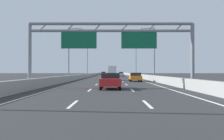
% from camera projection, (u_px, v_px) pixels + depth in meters
% --- Properties ---
extents(ground_plane, '(260.00, 260.00, 0.00)m').
position_uv_depth(ground_plane, '(112.00, 75.00, 99.54)').
color(ground_plane, '#2D2D30').
extents(lane_dash_left_1, '(0.16, 3.00, 0.01)m').
position_uv_depth(lane_dash_left_1, '(73.00, 104.00, 12.04)').
color(lane_dash_left_1, white).
rests_on(lane_dash_left_1, ground_plane).
extents(lane_dash_left_2, '(0.16, 3.00, 0.01)m').
position_uv_depth(lane_dash_left_2, '(90.00, 90.00, 21.04)').
color(lane_dash_left_2, white).
rests_on(lane_dash_left_2, ground_plane).
extents(lane_dash_left_3, '(0.16, 3.00, 0.01)m').
position_uv_depth(lane_dash_left_3, '(97.00, 85.00, 30.04)').
color(lane_dash_left_3, white).
rests_on(lane_dash_left_3, ground_plane).
extents(lane_dash_left_4, '(0.16, 3.00, 0.01)m').
position_uv_depth(lane_dash_left_4, '(100.00, 82.00, 39.04)').
color(lane_dash_left_4, white).
rests_on(lane_dash_left_4, ground_plane).
extents(lane_dash_left_5, '(0.16, 3.00, 0.01)m').
position_uv_depth(lane_dash_left_5, '(102.00, 80.00, 48.04)').
color(lane_dash_left_5, white).
rests_on(lane_dash_left_5, ground_plane).
extents(lane_dash_left_6, '(0.16, 3.00, 0.01)m').
position_uv_depth(lane_dash_left_6, '(104.00, 78.00, 57.04)').
color(lane_dash_left_6, white).
rests_on(lane_dash_left_6, ground_plane).
extents(lane_dash_left_7, '(0.16, 3.00, 0.01)m').
position_uv_depth(lane_dash_left_7, '(105.00, 77.00, 66.04)').
color(lane_dash_left_7, white).
rests_on(lane_dash_left_7, ground_plane).
extents(lane_dash_left_8, '(0.16, 3.00, 0.01)m').
position_uv_depth(lane_dash_left_8, '(106.00, 77.00, 75.04)').
color(lane_dash_left_8, white).
rests_on(lane_dash_left_8, ground_plane).
extents(lane_dash_left_9, '(0.16, 3.00, 0.01)m').
position_uv_depth(lane_dash_left_9, '(107.00, 76.00, 84.04)').
color(lane_dash_left_9, white).
rests_on(lane_dash_left_9, ground_plane).
extents(lane_dash_left_10, '(0.16, 3.00, 0.01)m').
position_uv_depth(lane_dash_left_10, '(107.00, 76.00, 93.04)').
color(lane_dash_left_10, white).
rests_on(lane_dash_left_10, ground_plane).
extents(lane_dash_left_11, '(0.16, 3.00, 0.01)m').
position_uv_depth(lane_dash_left_11, '(108.00, 75.00, 102.04)').
color(lane_dash_left_11, white).
rests_on(lane_dash_left_11, ground_plane).
extents(lane_dash_left_12, '(0.16, 3.00, 0.01)m').
position_uv_depth(lane_dash_left_12, '(108.00, 75.00, 111.04)').
color(lane_dash_left_12, white).
rests_on(lane_dash_left_12, ground_plane).
extents(lane_dash_left_13, '(0.16, 3.00, 0.01)m').
position_uv_depth(lane_dash_left_13, '(108.00, 75.00, 120.04)').
color(lane_dash_left_13, white).
rests_on(lane_dash_left_13, ground_plane).
extents(lane_dash_left_14, '(0.16, 3.00, 0.01)m').
position_uv_depth(lane_dash_left_14, '(109.00, 75.00, 129.04)').
color(lane_dash_left_14, white).
rests_on(lane_dash_left_14, ground_plane).
extents(lane_dash_left_15, '(0.16, 3.00, 0.01)m').
position_uv_depth(lane_dash_left_15, '(109.00, 74.00, 138.04)').
color(lane_dash_left_15, white).
rests_on(lane_dash_left_15, ground_plane).
extents(lane_dash_left_16, '(0.16, 3.00, 0.01)m').
position_uv_depth(lane_dash_left_16, '(109.00, 74.00, 147.04)').
color(lane_dash_left_16, white).
rests_on(lane_dash_left_16, ground_plane).
extents(lane_dash_left_17, '(0.16, 3.00, 0.01)m').
position_uv_depth(lane_dash_left_17, '(109.00, 74.00, 156.04)').
color(lane_dash_left_17, white).
rests_on(lane_dash_left_17, ground_plane).
extents(lane_dash_right_1, '(0.16, 3.00, 0.01)m').
position_uv_depth(lane_dash_right_1, '(147.00, 104.00, 12.04)').
color(lane_dash_right_1, white).
rests_on(lane_dash_right_1, ground_plane).
extents(lane_dash_right_2, '(0.16, 3.00, 0.01)m').
position_uv_depth(lane_dash_right_2, '(132.00, 90.00, 21.04)').
color(lane_dash_right_2, white).
rests_on(lane_dash_right_2, ground_plane).
extents(lane_dash_right_3, '(0.16, 3.00, 0.01)m').
position_uv_depth(lane_dash_right_3, '(126.00, 85.00, 30.04)').
color(lane_dash_right_3, white).
rests_on(lane_dash_right_3, ground_plane).
extents(lane_dash_right_4, '(0.16, 3.00, 0.01)m').
position_uv_depth(lane_dash_right_4, '(123.00, 82.00, 39.04)').
color(lane_dash_right_4, white).
rests_on(lane_dash_right_4, ground_plane).
extents(lane_dash_right_5, '(0.16, 3.00, 0.01)m').
position_uv_depth(lane_dash_right_5, '(121.00, 80.00, 48.04)').
color(lane_dash_right_5, white).
rests_on(lane_dash_right_5, ground_plane).
extents(lane_dash_right_6, '(0.16, 3.00, 0.01)m').
position_uv_depth(lane_dash_right_6, '(120.00, 78.00, 57.04)').
color(lane_dash_right_6, white).
rests_on(lane_dash_right_6, ground_plane).
extents(lane_dash_right_7, '(0.16, 3.00, 0.01)m').
position_uv_depth(lane_dash_right_7, '(119.00, 77.00, 66.04)').
color(lane_dash_right_7, white).
rests_on(lane_dash_right_7, ground_plane).
extents(lane_dash_right_8, '(0.16, 3.00, 0.01)m').
position_uv_depth(lane_dash_right_8, '(118.00, 77.00, 75.04)').
color(lane_dash_right_8, white).
rests_on(lane_dash_right_8, ground_plane).
extents(lane_dash_right_9, '(0.16, 3.00, 0.01)m').
position_uv_depth(lane_dash_right_9, '(117.00, 76.00, 84.04)').
color(lane_dash_right_9, white).
rests_on(lane_dash_right_9, ground_plane).
extents(lane_dash_right_10, '(0.16, 3.00, 0.01)m').
position_uv_depth(lane_dash_right_10, '(117.00, 76.00, 93.04)').
color(lane_dash_right_10, white).
rests_on(lane_dash_right_10, ground_plane).
extents(lane_dash_right_11, '(0.16, 3.00, 0.01)m').
position_uv_depth(lane_dash_right_11, '(116.00, 75.00, 102.04)').
color(lane_dash_right_11, white).
rests_on(lane_dash_right_11, ground_plane).
extents(lane_dash_right_12, '(0.16, 3.00, 0.01)m').
position_uv_depth(lane_dash_right_12, '(116.00, 75.00, 111.04)').
color(lane_dash_right_12, white).
rests_on(lane_dash_right_12, ground_plane).
extents(lane_dash_right_13, '(0.16, 3.00, 0.01)m').
position_uv_depth(lane_dash_right_13, '(116.00, 75.00, 120.04)').
color(lane_dash_right_13, white).
rests_on(lane_dash_right_13, ground_plane).
extents(lane_dash_right_14, '(0.16, 3.00, 0.01)m').
position_uv_depth(lane_dash_right_14, '(115.00, 75.00, 129.04)').
color(lane_dash_right_14, white).
rests_on(lane_dash_right_14, ground_plane).
extents(lane_dash_right_15, '(0.16, 3.00, 0.01)m').
position_uv_depth(lane_dash_right_15, '(115.00, 74.00, 138.04)').
color(lane_dash_right_15, white).
rests_on(lane_dash_right_15, ground_plane).
extents(lane_dash_right_16, '(0.16, 3.00, 0.01)m').
position_uv_depth(lane_dash_right_16, '(115.00, 74.00, 147.04)').
color(lane_dash_right_16, white).
rests_on(lane_dash_right_16, ground_plane).
extents(lane_dash_right_17, '(0.16, 3.00, 0.01)m').
position_uv_depth(lane_dash_right_17, '(115.00, 74.00, 156.04)').
color(lane_dash_right_17, white).
rests_on(lane_dash_right_17, ground_plane).
extents(edge_line_left, '(0.16, 176.00, 0.01)m').
position_uv_depth(edge_line_left, '(97.00, 76.00, 87.54)').
color(edge_line_left, white).
rests_on(edge_line_left, ground_plane).
extents(edge_line_right, '(0.16, 176.00, 0.01)m').
position_uv_depth(edge_line_right, '(127.00, 76.00, 87.54)').
color(edge_line_right, white).
rests_on(edge_line_right, ground_plane).
extents(barrier_left, '(0.45, 220.00, 0.95)m').
position_uv_depth(barrier_left, '(96.00, 74.00, 109.55)').
color(barrier_left, '#9E9E99').
rests_on(barrier_left, ground_plane).
extents(barrier_right, '(0.45, 220.00, 0.95)m').
position_uv_depth(barrier_right, '(128.00, 74.00, 109.54)').
color(barrier_right, '#9E9E99').
rests_on(barrier_right, ground_plane).
extents(sign_gantry, '(16.02, 0.36, 6.36)m').
position_uv_depth(sign_gantry, '(111.00, 38.00, 23.89)').
color(sign_gantry, gray).
rests_on(sign_gantry, ground_plane).
extents(streetlamp_left_mid, '(2.58, 0.28, 9.50)m').
position_uv_depth(streetlamp_left_mid, '(70.00, 50.00, 44.71)').
color(streetlamp_left_mid, slate).
rests_on(streetlamp_left_mid, ground_plane).
extents(streetlamp_right_mid, '(2.58, 0.28, 9.50)m').
position_uv_depth(streetlamp_right_mid, '(153.00, 50.00, 44.70)').
color(streetlamp_right_mid, slate).
rests_on(streetlamp_right_mid, ground_plane).
extents(streetlamp_left_far, '(2.58, 0.28, 9.50)m').
position_uv_depth(streetlamp_left_far, '(88.00, 59.00, 78.77)').
color(streetlamp_left_far, slate).
rests_on(streetlamp_left_far, ground_plane).
extents(streetlamp_right_far, '(2.58, 0.28, 9.50)m').
position_uv_depth(streetlamp_right_far, '(135.00, 59.00, 78.76)').
color(streetlamp_right_far, slate).
rests_on(streetlamp_right_far, ground_plane).
extents(yellow_car, '(1.89, 4.42, 1.49)m').
position_uv_depth(yellow_car, '(104.00, 73.00, 102.33)').
color(yellow_car, yellow).
rests_on(yellow_car, ground_plane).
extents(green_car, '(1.76, 4.48, 1.37)m').
position_uv_depth(green_car, '(111.00, 77.00, 42.20)').
color(green_car, '#1E7A38').
rests_on(green_car, ground_plane).
extents(red_car, '(1.84, 4.15, 1.44)m').
position_uv_depth(red_car, '(111.00, 81.00, 22.67)').
color(red_car, red).
rests_on(red_car, ground_plane).
extents(orange_car, '(1.76, 4.46, 1.40)m').
position_uv_depth(orange_car, '(135.00, 77.00, 39.26)').
color(orange_car, orange).
rests_on(orange_car, ground_plane).
extents(silver_car, '(1.89, 4.44, 1.41)m').
position_uv_depth(silver_car, '(121.00, 74.00, 97.94)').
color(silver_car, '#A8ADB2').
rests_on(silver_car, ground_plane).
extents(box_truck, '(2.36, 8.80, 3.18)m').
position_uv_depth(box_truck, '(112.00, 71.00, 75.03)').
color(box_truck, '#B21E19').
rests_on(box_truck, ground_plane).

